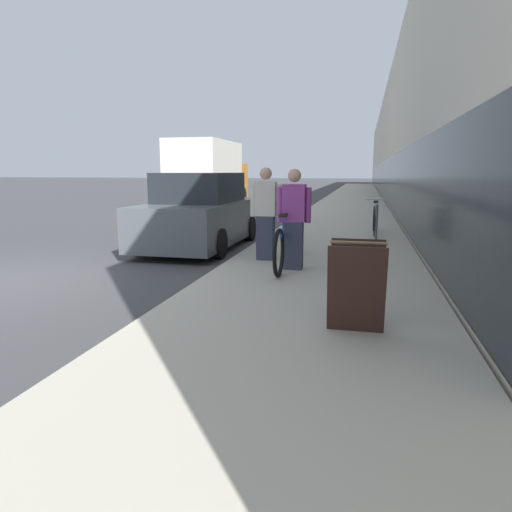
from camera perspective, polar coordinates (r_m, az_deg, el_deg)
sidewalk_slab at (r=26.78m, az=11.91°, el=6.80°), size 3.40×70.00×0.11m
storefront_facade at (r=35.30m, az=23.76°, el=12.60°), size 10.01×70.00×7.02m
tandem_bicycle at (r=7.81m, az=4.16°, el=1.81°), size 0.52×2.74×0.94m
person_rider at (r=7.40m, az=4.75°, el=4.58°), size 0.55×0.22×1.62m
person_bystander at (r=8.19m, az=1.21°, el=5.28°), size 0.56×0.22×1.65m
bike_rack_hoop at (r=11.01m, az=14.83°, el=4.63°), size 0.05×0.60×0.84m
cruiser_bike_nearest at (r=12.11m, az=14.62°, el=4.46°), size 0.52×1.78×0.87m
sandwich_board_sign at (r=4.71m, az=12.47°, el=-3.57°), size 0.56×0.56×0.90m
parked_sedan_curbside at (r=10.34m, az=-6.95°, el=5.23°), size 1.84×4.16×1.66m
moving_truck at (r=22.65m, az=-5.93°, el=10.14°), size 2.46×6.28×3.10m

